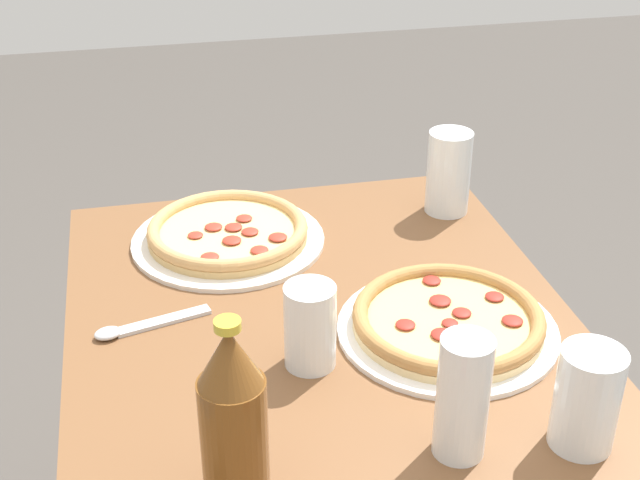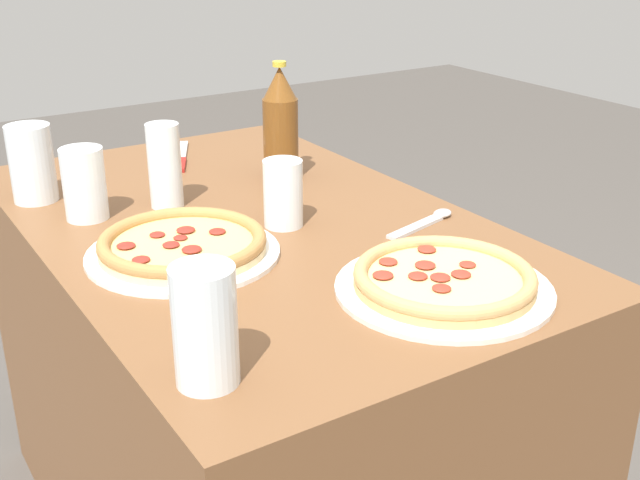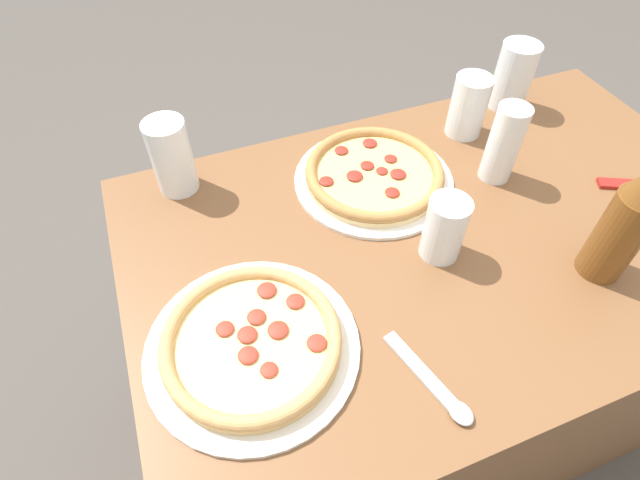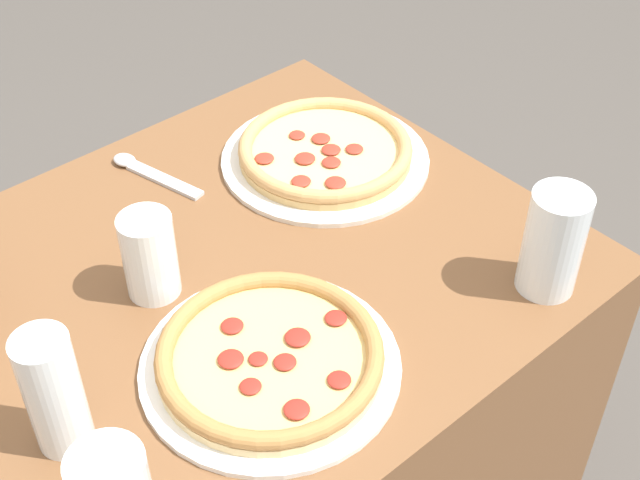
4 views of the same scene
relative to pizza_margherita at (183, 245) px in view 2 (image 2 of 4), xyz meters
name	(u,v)px [view 2 (image 2 of 4)]	position (x,y,z in m)	size (l,w,h in m)	color
table	(257,394)	(0.08, -0.16, -0.38)	(1.15, 0.72, 0.73)	brown
pizza_margherita	(183,245)	(0.00, 0.00, 0.00)	(0.31, 0.31, 0.04)	white
pizza_salami	(444,280)	(-0.32, -0.27, 0.00)	(0.32, 0.32, 0.04)	silver
glass_red_wine	(283,195)	(0.03, -0.20, 0.04)	(0.07, 0.07, 0.12)	white
glass_mango_juice	(165,170)	(0.23, -0.07, 0.05)	(0.06, 0.06, 0.16)	white
glass_orange_juice	(205,332)	(-0.35, 0.12, 0.05)	(0.08, 0.08, 0.15)	white
glass_iced_tea	(85,187)	(0.25, 0.08, 0.04)	(0.08, 0.08, 0.13)	white
glass_cola	(32,166)	(0.39, 0.13, 0.05)	(0.08, 0.08, 0.15)	white
beer_bottle	(280,125)	(0.26, -0.33, 0.09)	(0.07, 0.07, 0.24)	brown
knife	(181,158)	(0.49, -0.21, -0.01)	(0.21, 0.12, 0.01)	maroon
spoon	(428,221)	(-0.10, -0.42, -0.01)	(0.06, 0.17, 0.01)	silver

